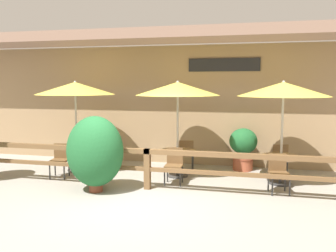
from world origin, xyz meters
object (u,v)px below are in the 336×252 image
dining_table_middle (178,156)px  potted_plant_broad_leaf (243,146)px  patio_umbrella_middle (178,89)px  chair_near_wallside (88,148)px  potted_plant_small_flowering (95,152)px  chair_near_streetside (60,158)px  dining_table_near (77,151)px  chair_far_wallside (279,158)px  chair_middle_streetside (174,164)px  chair_far_streetside (279,171)px  patio_umbrella_near (75,88)px  chair_middle_wallside (186,153)px  dining_table_far (281,162)px  patio_umbrella_far (283,89)px

dining_table_middle → potted_plant_broad_leaf: bearing=35.1°
patio_umbrella_middle → potted_plant_broad_leaf: patio_umbrella_middle is taller
chair_near_wallside → potted_plant_small_flowering: potted_plant_small_flowering is taller
chair_near_streetside → patio_umbrella_middle: bearing=4.8°
dining_table_near → chair_far_wallside: bearing=7.2°
chair_near_streetside → potted_plant_broad_leaf: 5.05m
dining_table_middle → chair_middle_streetside: bearing=-84.0°
dining_table_near → chair_far_streetside: (5.44, -0.87, -0.06)m
patio_umbrella_near → chair_middle_wallside: patio_umbrella_near is taller
dining_table_far → chair_near_streetside: bearing=-173.0°
chair_middle_wallside → potted_plant_small_flowering: 3.04m
chair_far_streetside → patio_umbrella_middle: bearing=148.3°
potted_plant_small_flowering → dining_table_far: bearing=22.4°
chair_near_wallside → patio_umbrella_middle: bearing=177.2°
patio_umbrella_near → dining_table_middle: patio_umbrella_near is taller
dining_table_middle → chair_far_streetside: (2.54, -0.91, -0.06)m
chair_near_streetside → dining_table_far: 5.66m
patio_umbrella_near → chair_far_streetside: 5.81m
chair_far_streetside → patio_umbrella_near: bearing=158.9°
patio_umbrella_near → chair_middle_streetside: (2.98, -0.69, -1.82)m
chair_middle_wallside → patio_umbrella_near: bearing=0.7°
dining_table_near → dining_table_middle: same height
chair_near_streetside → chair_far_streetside: same height
patio_umbrella_far → chair_far_streetside: 1.99m
potted_plant_small_flowering → dining_table_middle: bearing=50.5°
patio_umbrella_near → patio_umbrella_far: 5.53m
dining_table_far → dining_table_middle: bearing=177.3°
chair_middle_streetside → chair_far_streetside: same height
potted_plant_small_flowering → chair_middle_wallside: bearing=58.0°
patio_umbrella_near → chair_near_streetside: 1.98m
patio_umbrella_near → dining_table_far: (5.53, -0.09, -1.76)m
patio_umbrella_near → chair_far_streetside: (5.44, -0.87, -1.82)m
chair_near_streetside → chair_near_wallside: bearing=78.4°
patio_umbrella_near → chair_far_streetside: patio_umbrella_near is taller
dining_table_near → chair_middle_wallside: chair_middle_wallside is taller
patio_umbrella_middle → chair_middle_streetside: size_ratio=2.89×
patio_umbrella_middle → patio_umbrella_far: same height
patio_umbrella_far → dining_table_far: 1.76m
dining_table_middle → potted_plant_broad_leaf: potted_plant_broad_leaf is taller
patio_umbrella_near → dining_table_middle: bearing=0.8°
dining_table_far → chair_middle_streetside: bearing=-166.8°
potted_plant_broad_leaf → patio_umbrella_near: bearing=-165.3°
chair_near_streetside → chair_middle_streetside: (3.07, 0.09, 0.00)m
dining_table_near → chair_middle_wallside: 3.09m
chair_near_streetside → patio_umbrella_far: bearing=-3.4°
patio_umbrella_far → potted_plant_broad_leaf: size_ratio=2.11×
dining_table_middle → chair_middle_wallside: 0.73m
chair_near_streetside → dining_table_middle: size_ratio=0.88×
chair_far_streetside → chair_far_wallside: same height
patio_umbrella_near → potted_plant_small_flowering: patio_umbrella_near is taller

